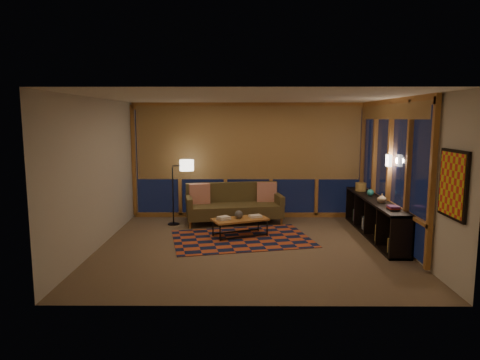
{
  "coord_description": "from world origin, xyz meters",
  "views": [
    {
      "loc": [
        -0.14,
        -7.58,
        2.33
      ],
      "look_at": [
        -0.18,
        0.19,
        1.21
      ],
      "focal_mm": 32.0,
      "sensor_mm": 36.0,
      "label": 1
    }
  ],
  "objects_px": {
    "coffee_table": "(240,227)",
    "bookshelf": "(374,218)",
    "sofa": "(234,204)",
    "floor_lamp": "(173,193)"
  },
  "relations": [
    {
      "from": "floor_lamp",
      "to": "coffee_table",
      "type": "bearing_deg",
      "value": -59.62
    },
    {
      "from": "sofa",
      "to": "bookshelf",
      "type": "bearing_deg",
      "value": -30.94
    },
    {
      "from": "coffee_table",
      "to": "bookshelf",
      "type": "distance_m",
      "value": 2.68
    },
    {
      "from": "sofa",
      "to": "coffee_table",
      "type": "xyz_separation_m",
      "value": [
        0.14,
        -1.11,
        -0.25
      ]
    },
    {
      "from": "coffee_table",
      "to": "bookshelf",
      "type": "bearing_deg",
      "value": -22.33
    },
    {
      "from": "floor_lamp",
      "to": "bookshelf",
      "type": "distance_m",
      "value": 4.28
    },
    {
      "from": "floor_lamp",
      "to": "bookshelf",
      "type": "relative_size",
      "value": 0.47
    },
    {
      "from": "coffee_table",
      "to": "floor_lamp",
      "type": "bearing_deg",
      "value": 123.94
    },
    {
      "from": "sofa",
      "to": "floor_lamp",
      "type": "relative_size",
      "value": 1.47
    },
    {
      "from": "floor_lamp",
      "to": "bookshelf",
      "type": "height_order",
      "value": "floor_lamp"
    }
  ]
}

